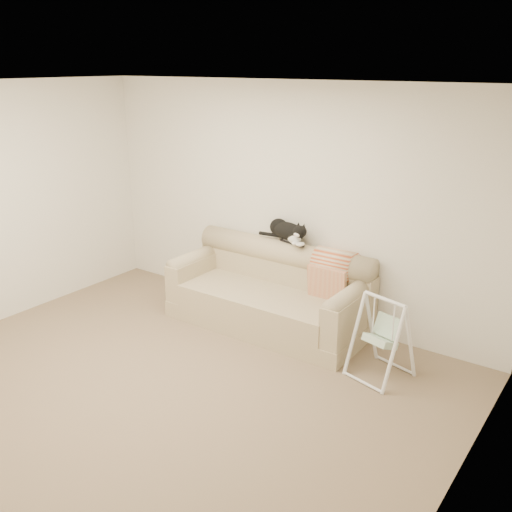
% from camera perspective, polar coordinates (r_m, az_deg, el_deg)
% --- Properties ---
extents(ground_plane, '(5.00, 5.00, 0.00)m').
position_cam_1_polar(ground_plane, '(5.34, -8.89, -12.62)').
color(ground_plane, '#7C6951').
rests_on(ground_plane, ground).
extents(room_shell, '(5.04, 4.04, 2.60)m').
position_cam_1_polar(room_shell, '(4.73, -9.82, 3.35)').
color(room_shell, beige).
rests_on(room_shell, ground).
extents(sofa, '(2.20, 0.93, 0.90)m').
position_cam_1_polar(sofa, '(6.28, 1.49, -3.81)').
color(sofa, tan).
rests_on(sofa, ground).
extents(remote_a, '(0.19, 0.09, 0.03)m').
position_cam_1_polar(remote_a, '(6.25, 3.17, 1.50)').
color(remote_a, black).
rests_on(remote_a, sofa).
extents(remote_b, '(0.16, 0.15, 0.02)m').
position_cam_1_polar(remote_b, '(6.15, 4.43, 1.18)').
color(remote_b, black).
rests_on(remote_b, sofa).
extents(tuxedo_cat, '(0.65, 0.36, 0.26)m').
position_cam_1_polar(tuxedo_cat, '(6.24, 3.17, 2.51)').
color(tuxedo_cat, black).
rests_on(tuxedo_cat, sofa).
extents(throw_blanket, '(0.43, 0.38, 0.58)m').
position_cam_1_polar(throw_blanket, '(6.02, 7.81, -1.17)').
color(throw_blanket, '#C24C22').
rests_on(throw_blanket, sofa).
extents(baby_swing, '(0.59, 0.61, 0.79)m').
position_cam_1_polar(baby_swing, '(5.37, 12.53, -7.91)').
color(baby_swing, white).
rests_on(baby_swing, ground).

